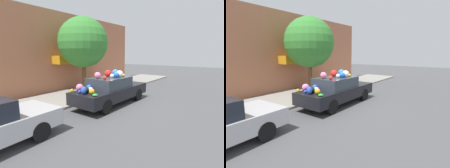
% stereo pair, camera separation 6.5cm
% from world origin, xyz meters
% --- Properties ---
extents(ground_plane, '(60.00, 60.00, 0.00)m').
position_xyz_m(ground_plane, '(0.00, 0.00, 0.00)').
color(ground_plane, '#4C4C4F').
extents(sidewalk_curb, '(24.00, 3.20, 0.10)m').
position_xyz_m(sidewalk_curb, '(0.00, 2.70, 0.05)').
color(sidewalk_curb, gray).
rests_on(sidewalk_curb, ground).
extents(building_facade, '(18.00, 1.20, 5.38)m').
position_xyz_m(building_facade, '(0.09, 4.92, 2.66)').
color(building_facade, '#B26B4C').
rests_on(building_facade, ground).
extents(street_tree, '(3.14, 3.14, 4.75)m').
position_xyz_m(street_tree, '(0.87, 2.79, 3.27)').
color(street_tree, brown).
rests_on(street_tree, sidewalk_curb).
extents(fire_hydrant, '(0.20, 0.20, 0.70)m').
position_xyz_m(fire_hydrant, '(-1.27, 1.53, 0.45)').
color(fire_hydrant, gold).
rests_on(fire_hydrant, sidewalk_curb).
extents(art_car, '(4.60, 1.71, 1.77)m').
position_xyz_m(art_car, '(-0.09, -0.09, 0.77)').
color(art_car, black).
rests_on(art_car, ground).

